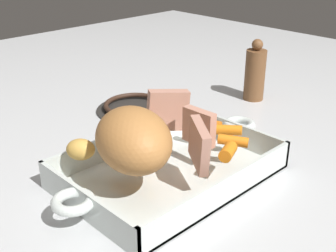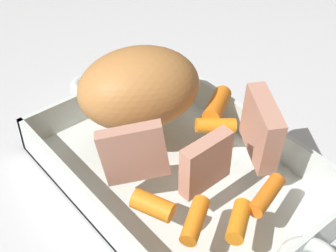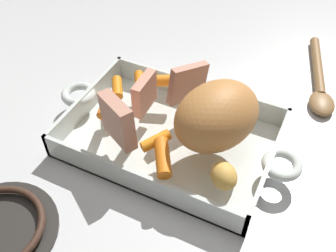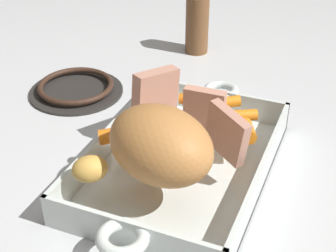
# 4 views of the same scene
# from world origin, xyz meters

# --- Properties ---
(ground_plane) EXTENTS (2.32, 2.32, 0.00)m
(ground_plane) POSITION_xyz_m (0.00, 0.00, 0.00)
(ground_plane) COLOR silver
(roasting_dish) EXTENTS (0.45, 0.24, 0.05)m
(roasting_dish) POSITION_xyz_m (0.00, 0.00, 0.01)
(roasting_dish) COLOR silver
(roasting_dish) RESTS_ON ground_plane
(pork_roast) EXTENTS (0.16, 0.18, 0.10)m
(pork_roast) POSITION_xyz_m (-0.08, -0.00, 0.10)
(pork_roast) COLOR #B9783E
(pork_roast) RESTS_ON roasting_dish
(roast_slice_thin) EXTENTS (0.08, 0.06, 0.08)m
(roast_slice_thin) POSITION_xyz_m (0.06, 0.07, 0.09)
(roast_slice_thin) COLOR tan
(roast_slice_thin) RESTS_ON roasting_dish
(roast_slice_outer) EXTENTS (0.05, 0.07, 0.08)m
(roast_slice_outer) POSITION_xyz_m (0.00, -0.07, 0.08)
(roast_slice_outer) COLOR tan
(roast_slice_outer) RESTS_ON roasting_dish
(roast_slice_thick) EXTENTS (0.02, 0.06, 0.06)m
(roast_slice_thick) POSITION_xyz_m (0.06, -0.01, 0.08)
(roast_slice_thick) COLOR tan
(roast_slice_thick) RESTS_ON roasting_dish
(baby_carrot_center_left) EXTENTS (0.03, 0.06, 0.02)m
(baby_carrot_center_left) POSITION_xyz_m (0.12, 0.02, 0.06)
(baby_carrot_center_left) COLOR orange
(baby_carrot_center_left) RESTS_ON roasting_dish
(baby_carrot_southeast) EXTENTS (0.05, 0.04, 0.02)m
(baby_carrot_southeast) POSITION_xyz_m (0.05, -0.08, 0.06)
(baby_carrot_southeast) COLOR orange
(baby_carrot_southeast) RESTS_ON roasting_dish
(baby_carrot_center_right) EXTENTS (0.04, 0.05, 0.02)m
(baby_carrot_center_right) POSITION_xyz_m (0.09, -0.06, 0.06)
(baby_carrot_center_right) COLOR orange
(baby_carrot_center_right) RESTS_ON roasting_dish
(baby_carrot_short) EXTENTS (0.04, 0.05, 0.02)m
(baby_carrot_short) POSITION_xyz_m (0.00, 0.06, 0.06)
(baby_carrot_short) COLOR orange
(baby_carrot_short) RESTS_ON roasting_dish
(baby_carrot_long) EXTENTS (0.04, 0.05, 0.02)m
(baby_carrot_long) POSITION_xyz_m (0.12, -0.03, 0.06)
(baby_carrot_long) COLOR orange
(baby_carrot_long) RESTS_ON roasting_dish
(baby_carrot_northeast) EXTENTS (0.05, 0.07, 0.03)m
(baby_carrot_northeast) POSITION_xyz_m (-0.03, 0.08, 0.06)
(baby_carrot_northeast) COLOR orange
(baby_carrot_northeast) RESTS_ON roasting_dish
(potato_whole) EXTENTS (0.06, 0.06, 0.03)m
(potato_whole) POSITION_xyz_m (-0.12, 0.08, 0.07)
(potato_whole) COLOR gold
(potato_whole) RESTS_ON roasting_dish
(serving_spoon) EXTENTS (0.10, 0.25, 0.02)m
(serving_spoon) POSITION_xyz_m (-0.21, -0.27, 0.01)
(serving_spoon) COLOR olive
(serving_spoon) RESTS_ON ground_plane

